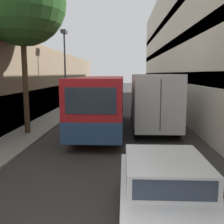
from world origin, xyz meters
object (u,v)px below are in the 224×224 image
(box_truck, at_px, (153,101))
(street_lamp, at_px, (65,56))
(bus, at_px, (101,102))
(street_tree_left, at_px, (21,1))
(panel_van, at_px, (102,96))
(car_hatchback, at_px, (165,191))

(box_truck, relative_size, street_lamp, 1.13)
(bus, bearing_deg, street_tree_left, -158.58)
(bus, xyz_separation_m, box_truck, (2.96, 0.25, 0.07))
(panel_van, relative_size, street_tree_left, 0.48)
(panel_van, distance_m, street_lamp, 6.20)
(box_truck, bearing_deg, street_lamp, 144.39)
(bus, bearing_deg, car_hatchback, -77.18)
(box_truck, height_order, street_tree_left, street_tree_left)
(box_truck, distance_m, street_lamp, 7.96)
(car_hatchback, xyz_separation_m, street_lamp, (-5.27, 14.17, 3.77))
(panel_van, distance_m, street_tree_left, 12.50)
(bus, distance_m, street_tree_left, 6.60)
(car_hatchback, relative_size, panel_van, 0.90)
(bus, xyz_separation_m, street_lamp, (-3.09, 4.58, 2.90))
(box_truck, xyz_separation_m, street_tree_left, (-6.78, -1.75, 5.10))
(panel_van, xyz_separation_m, street_tree_left, (-3.12, -10.71, 5.65))
(car_hatchback, relative_size, bus, 0.39)
(street_tree_left, bearing_deg, box_truck, 14.45)
(bus, distance_m, box_truck, 2.97)
(box_truck, xyz_separation_m, panel_van, (-3.66, 8.96, -0.55))
(car_hatchback, bearing_deg, box_truck, 85.46)
(panel_van, height_order, street_lamp, street_lamp)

